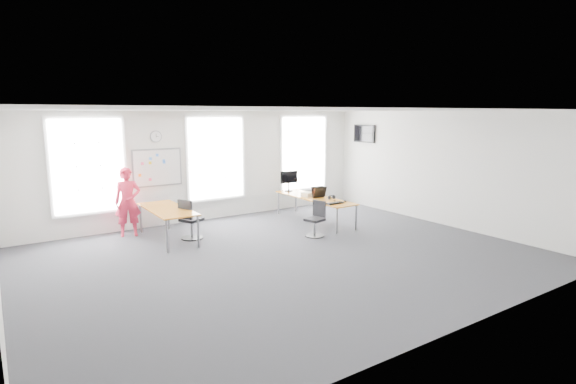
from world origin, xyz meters
TOP-DOWN VIEW (x-y plane):
  - floor at (0.00, 0.00)m, footprint 10.00×10.00m
  - ceiling at (0.00, 0.00)m, footprint 10.00×10.00m
  - wall_back at (0.00, 4.00)m, footprint 10.00×0.00m
  - wall_front at (0.00, -4.00)m, footprint 10.00×0.00m
  - wall_right at (5.00, 0.00)m, footprint 0.00×10.00m
  - window_left at (-3.00, 3.97)m, footprint 1.60×0.06m
  - window_mid at (0.30, 3.97)m, footprint 1.60×0.06m
  - window_right at (3.30, 3.97)m, footprint 1.60×0.06m
  - desk_right at (2.33, 2.10)m, footprint 0.75×2.80m
  - desk_left at (-1.61, 2.57)m, footprint 0.83×2.06m
  - chair_right at (1.48, 0.91)m, footprint 0.47×0.47m
  - chair_left at (-1.16, 2.33)m, footprint 0.57×0.57m
  - person at (-2.27, 3.45)m, footprint 0.68×0.53m
  - whiteboard at (-1.35, 3.97)m, footprint 1.20×0.03m
  - wall_clock at (-1.35, 3.97)m, footprint 0.30×0.04m
  - tv at (4.95, 3.00)m, footprint 0.06×0.90m
  - keyboard at (2.22, 1.10)m, footprint 0.48×0.18m
  - mouse at (2.58, 1.13)m, footprint 0.07×0.11m
  - lens_cap at (2.44, 1.38)m, footprint 0.07×0.07m
  - headphones at (2.53, 1.61)m, footprint 0.19×0.10m
  - laptop_sleeve at (2.40, 1.99)m, footprint 0.38×0.23m
  - paper_stack at (2.26, 2.33)m, footprint 0.38×0.33m
  - monitor at (2.29, 3.29)m, footprint 0.53×0.22m

SIDE VIEW (x-z plane):
  - floor at x=0.00m, z-range 0.00..0.00m
  - chair_right at x=1.48m, z-range -0.05..0.80m
  - chair_left at x=-1.16m, z-range -0.06..0.90m
  - desk_right at x=2.33m, z-range 0.30..0.98m
  - lens_cap at x=2.44m, z-range 0.68..0.69m
  - desk_left at x=-1.61m, z-range 0.31..1.07m
  - keyboard at x=2.22m, z-range 0.68..0.70m
  - mouse at x=2.58m, z-range 0.68..0.72m
  - headphones at x=2.53m, z-range 0.68..0.79m
  - paper_stack at x=2.26m, z-range 0.68..0.79m
  - laptop_sleeve at x=2.40m, z-range 0.68..0.98m
  - person at x=-2.27m, z-range 0.00..1.67m
  - monitor at x=2.29m, z-range 0.74..1.33m
  - wall_back at x=0.00m, z-range -3.50..6.50m
  - wall_front at x=0.00m, z-range -3.50..6.50m
  - wall_right at x=5.00m, z-range -3.50..6.50m
  - whiteboard at x=-1.35m, z-range 1.10..2.00m
  - window_left at x=-3.00m, z-range 0.60..2.80m
  - window_mid at x=0.30m, z-range 0.60..2.80m
  - window_right at x=3.30m, z-range 0.60..2.80m
  - tv at x=4.95m, z-range 2.02..2.57m
  - wall_clock at x=-1.35m, z-range 2.20..2.50m
  - ceiling at x=0.00m, z-range 3.00..3.00m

